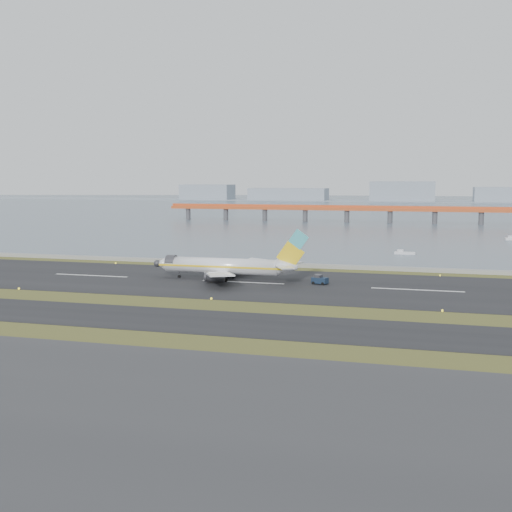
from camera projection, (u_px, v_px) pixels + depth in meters
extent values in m
plane|color=#3A4418|center=(198.00, 307.00, 122.59)|extent=(1000.00, 1000.00, 0.00)
cube|color=#303033|center=(21.00, 402.00, 69.93)|extent=(1000.00, 50.00, 0.10)
cube|color=black|center=(174.00, 320.00, 111.09)|extent=(1000.00, 18.00, 0.10)
cube|color=black|center=(243.00, 282.00, 151.30)|extent=(1000.00, 45.00, 0.10)
cube|color=#979792|center=(273.00, 264.00, 179.96)|extent=(1000.00, 2.50, 1.00)
cube|color=#455763|center=(382.00, 207.00, 562.93)|extent=(1400.00, 800.00, 1.30)
cube|color=#C34E21|center=(390.00, 210.00, 355.74)|extent=(260.00, 5.00, 1.60)
cube|color=#C34E21|center=(390.00, 207.00, 355.56)|extent=(260.00, 0.40, 1.40)
cylinder|color=#4C4C51|center=(226.00, 215.00, 381.58)|extent=(2.80, 2.80, 7.00)
cylinder|color=#4C4C51|center=(390.00, 218.00, 356.27)|extent=(2.80, 2.80, 7.00)
cube|color=#8D99A7|center=(393.00, 201.00, 716.09)|extent=(1400.00, 80.00, 1.00)
cube|color=#8D99A7|center=(208.00, 192.00, 773.01)|extent=(60.00, 35.00, 18.00)
cube|color=#8D99A7|center=(288.00, 194.00, 746.89)|extent=(90.00, 35.00, 14.00)
cube|color=#8D99A7|center=(403.00, 191.00, 712.15)|extent=(70.00, 35.00, 22.00)
cylinder|color=white|center=(222.00, 266.00, 154.60)|extent=(28.00, 3.80, 3.80)
cone|color=white|center=(162.00, 264.00, 158.71)|extent=(3.20, 3.80, 3.80)
cone|color=white|center=(287.00, 267.00, 150.29)|extent=(5.00, 3.80, 3.80)
cube|color=yellow|center=(219.00, 267.00, 152.76)|extent=(31.00, 0.06, 0.45)
cube|color=yellow|center=(224.00, 265.00, 156.43)|extent=(31.00, 0.06, 0.45)
cube|color=white|center=(219.00, 274.00, 145.96)|extent=(11.31, 15.89, 1.66)
cube|color=white|center=(240.00, 265.00, 162.24)|extent=(11.31, 15.89, 1.66)
cylinder|color=#39383D|center=(215.00, 277.00, 148.95)|extent=(4.20, 2.10, 2.10)
cylinder|color=#39383D|center=(231.00, 270.00, 160.43)|extent=(4.20, 2.10, 2.10)
cube|color=yellow|center=(290.00, 255.00, 149.73)|extent=(6.80, 0.35, 6.85)
cube|color=#46B8C7|center=(299.00, 239.00, 148.79)|extent=(4.85, 0.37, 4.90)
cube|color=white|center=(285.00, 267.00, 146.51)|extent=(5.64, 6.80, 0.22)
cube|color=white|center=(292.00, 263.00, 153.79)|extent=(5.64, 6.80, 0.22)
cylinder|color=black|center=(179.00, 276.00, 157.86)|extent=(0.80, 0.28, 0.80)
cylinder|color=black|center=(224.00, 280.00, 151.87)|extent=(1.00, 0.38, 1.00)
cylinder|color=black|center=(231.00, 276.00, 157.23)|extent=(1.00, 0.38, 1.00)
cube|color=#142339|center=(320.00, 280.00, 148.33)|extent=(4.02, 3.01, 1.34)
cube|color=#39383D|center=(318.00, 276.00, 148.47)|extent=(2.00, 2.07, 0.78)
cylinder|color=black|center=(313.00, 283.00, 148.33)|extent=(0.85, 0.56, 0.78)
cylinder|color=black|center=(317.00, 282.00, 149.82)|extent=(0.85, 0.56, 0.78)
cylinder|color=black|center=(323.00, 284.00, 147.00)|extent=(0.85, 0.56, 0.78)
cylinder|color=black|center=(326.00, 283.00, 148.48)|extent=(0.85, 0.56, 0.78)
cube|color=silver|center=(405.00, 253.00, 208.16)|extent=(6.67, 2.32, 0.85)
cube|color=silver|center=(400.00, 251.00, 208.49)|extent=(1.94, 1.58, 0.85)
cube|color=silver|center=(511.00, 237.00, 256.68)|extent=(2.29, 1.88, 0.98)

